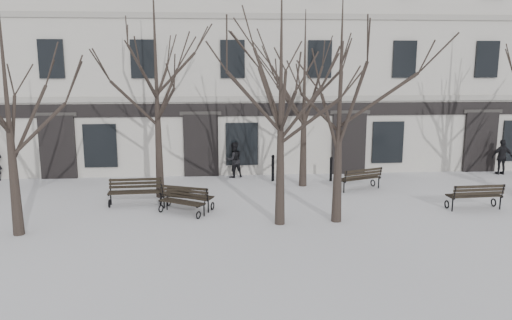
{
  "coord_description": "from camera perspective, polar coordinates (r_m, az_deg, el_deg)",
  "views": [
    {
      "loc": [
        -2.74,
        -15.1,
        5.11
      ],
      "look_at": [
        -1.32,
        3.0,
        1.66
      ],
      "focal_mm": 35.0,
      "sensor_mm": 36.0,
      "label": 1
    }
  ],
  "objects": [
    {
      "name": "ground",
      "position": [
        16.18,
        5.56,
        -7.72
      ],
      "size": [
        100.0,
        100.0,
        0.0
      ],
      "primitive_type": "plane",
      "color": "silver",
      "rests_on": "ground"
    },
    {
      "name": "bench_3",
      "position": [
        17.63,
        -8.34,
        -4.65
      ],
      "size": [
        1.73,
        1.41,
        0.85
      ],
      "rotation": [
        0.0,
        0.0,
        -0.57
      ],
      "color": "black",
      "rests_on": "ground"
    },
    {
      "name": "tree_5",
      "position": [
        21.07,
        5.57,
        9.31
      ],
      "size": [
        5.15,
        5.15,
        7.36
      ],
      "color": "black",
      "rests_on": "ground"
    },
    {
      "name": "pedestrian_c",
      "position": [
        26.54,
        26.14,
        -1.47
      ],
      "size": [
        0.98,
        0.41,
        1.68
      ],
      "primitive_type": "imported",
      "rotation": [
        0.0,
        0.0,
        3.14
      ],
      "color": "black",
      "rests_on": "ground"
    },
    {
      "name": "tree_2",
      "position": [
        16.19,
        9.62,
        8.69
      ],
      "size": [
        5.12,
        5.12,
        7.31
      ],
      "color": "black",
      "rests_on": "ground"
    },
    {
      "name": "building",
      "position": [
        28.2,
        1.13,
        11.56
      ],
      "size": [
        40.4,
        10.2,
        11.4
      ],
      "color": "#B3AEA6",
      "rests_on": "ground"
    },
    {
      "name": "bollard_b",
      "position": [
        22.57,
        8.57,
        -0.93
      ],
      "size": [
        0.14,
        0.14,
        1.1
      ],
      "color": "black",
      "rests_on": "ground"
    },
    {
      "name": "bench_0",
      "position": [
        19.07,
        -13.62,
        -3.45
      ],
      "size": [
        1.98,
        0.82,
        0.98
      ],
      "rotation": [
        0.0,
        0.0,
        0.06
      ],
      "color": "black",
      "rests_on": "ground"
    },
    {
      "name": "tree_4",
      "position": [
        19.48,
        -11.42,
        11.41
      ],
      "size": [
        6.05,
        6.05,
        8.65
      ],
      "color": "black",
      "rests_on": "ground"
    },
    {
      "name": "bench_2",
      "position": [
        19.59,
        23.76,
        -3.7
      ],
      "size": [
        1.97,
        0.82,
        0.97
      ],
      "rotation": [
        0.0,
        0.0,
        3.2
      ],
      "color": "black",
      "rests_on": "ground"
    },
    {
      "name": "bench_4",
      "position": [
        21.19,
        11.81,
        -2.01
      ],
      "size": [
        1.97,
        1.31,
        0.95
      ],
      "rotation": [
        0.0,
        0.0,
        3.51
      ],
      "color": "black",
      "rests_on": "ground"
    },
    {
      "name": "bollard_a",
      "position": [
        22.32,
        1.94,
        -0.81
      ],
      "size": [
        0.15,
        0.15,
        1.2
      ],
      "color": "black",
      "rests_on": "ground"
    },
    {
      "name": "pedestrian_b",
      "position": [
        23.22,
        -2.54,
        -1.98
      ],
      "size": [
        0.99,
        0.89,
        1.65
      ],
      "primitive_type": "imported",
      "rotation": [
        0.0,
        0.0,
        3.55
      ],
      "color": "black",
      "rests_on": "ground"
    },
    {
      "name": "tree_0",
      "position": [
        16.34,
        -26.84,
        8.98
      ],
      "size": [
        5.52,
        5.52,
        7.89
      ],
      "color": "black",
      "rests_on": "ground"
    },
    {
      "name": "bench_1",
      "position": [
        18.09,
        -7.88,
        -4.1
      ],
      "size": [
        1.93,
        1.32,
        0.93
      ],
      "rotation": [
        0.0,
        0.0,
        2.74
      ],
      "color": "black",
      "rests_on": "ground"
    },
    {
      "name": "tree_1",
      "position": [
        15.71,
        2.88,
        9.63
      ],
      "size": [
        5.39,
        5.39,
        7.69
      ],
      "color": "black",
      "rests_on": "ground"
    }
  ]
}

